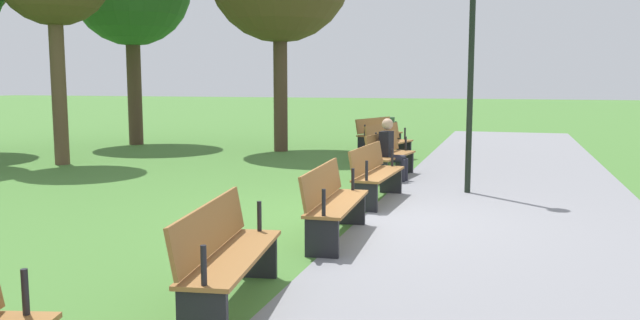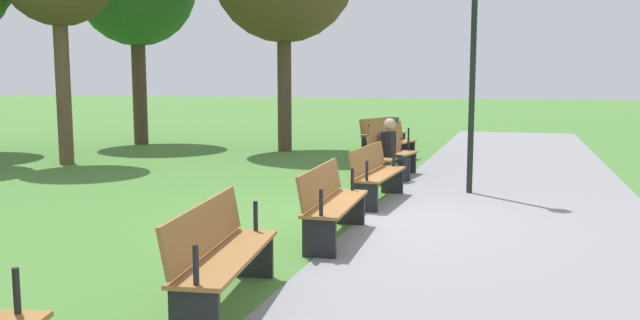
% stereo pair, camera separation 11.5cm
% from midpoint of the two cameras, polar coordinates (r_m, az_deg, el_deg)
% --- Properties ---
extents(ground_plane, '(120.00, 120.00, 0.00)m').
position_cam_midpoint_polar(ground_plane, '(8.99, 4.25, -5.22)').
color(ground_plane, '#477A33').
extents(path_paving, '(32.18, 4.02, 0.01)m').
position_cam_midpoint_polar(path_paving, '(8.77, 17.00, -5.81)').
color(path_paving, gray).
rests_on(path_paving, ground).
extents(bench_0, '(1.84, 1.04, 0.89)m').
position_cam_midpoint_polar(bench_0, '(17.66, 5.77, 2.41)').
color(bench_0, '#996633').
rests_on(bench_0, ground).
extents(bench_1, '(1.85, 0.89, 0.89)m').
position_cam_midpoint_polar(bench_1, '(15.15, 6.59, 1.62)').
color(bench_1, '#996633').
rests_on(bench_1, ground).
extents(bench_2, '(1.84, 0.73, 0.89)m').
position_cam_midpoint_polar(bench_2, '(12.64, 6.64, 0.52)').
color(bench_2, '#996633').
rests_on(bench_2, ground).
extents(bench_3, '(1.81, 0.56, 0.89)m').
position_cam_midpoint_polar(bench_3, '(10.14, 5.34, -1.09)').
color(bench_3, '#996633').
rests_on(bench_3, ground).
extents(bench_4, '(1.81, 0.56, 0.89)m').
position_cam_midpoint_polar(bench_4, '(7.72, 1.43, -3.67)').
color(bench_4, '#996633').
rests_on(bench_4, ground).
extents(bench_5, '(1.84, 0.73, 0.89)m').
position_cam_midpoint_polar(bench_5, '(5.50, -8.31, -8.19)').
color(bench_5, '#996633').
rests_on(bench_5, ground).
extents(person_seated, '(0.38, 0.55, 1.20)m').
position_cam_midpoint_polar(person_seated, '(12.29, 6.83, 1.09)').
color(person_seated, black).
rests_on(person_seated, ground).
extents(lamp_post, '(0.32, 0.32, 4.43)m').
position_cam_midpoint_polar(lamp_post, '(11.15, 13.96, 12.71)').
color(lamp_post, black).
rests_on(lamp_post, ground).
extents(trash_bin, '(0.46, 0.46, 0.81)m').
position_cam_midpoint_polar(trash_bin, '(19.58, 6.58, 2.66)').
color(trash_bin, '#2D512D').
rests_on(trash_bin, ground).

